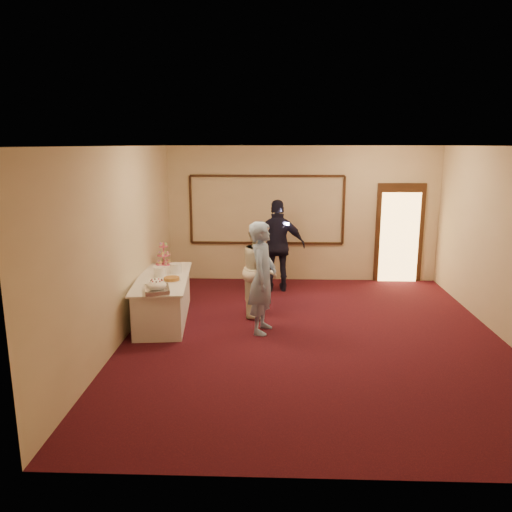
{
  "coord_description": "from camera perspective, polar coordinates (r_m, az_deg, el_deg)",
  "views": [
    {
      "loc": [
        -0.64,
        -7.57,
        3.02
      ],
      "look_at": [
        -0.94,
        0.78,
        1.15
      ],
      "focal_mm": 35.0,
      "sensor_mm": 36.0,
      "label": 1
    }
  ],
  "objects": [
    {
      "name": "plate_stack_b",
      "position": [
        9.04,
        -9.14,
        -1.39
      ],
      "size": [
        0.21,
        0.21,
        0.17
      ],
      "color": "white",
      "rests_on": "buffet_table"
    },
    {
      "name": "doorway",
      "position": [
        11.53,
        16.06,
        2.44
      ],
      "size": [
        1.05,
        0.07,
        2.2
      ],
      "color": "#2F1F0E",
      "rests_on": "floor"
    },
    {
      "name": "buffet_table",
      "position": [
        8.91,
        -10.53,
        -4.78
      ],
      "size": [
        1.1,
        2.32,
        0.77
      ],
      "color": "white",
      "rests_on": "floor"
    },
    {
      "name": "room_walls",
      "position": [
        7.66,
        6.88,
        5.06
      ],
      "size": [
        6.04,
        7.04,
        3.02
      ],
      "color": "beige",
      "rests_on": "floor"
    },
    {
      "name": "man",
      "position": [
        8.07,
        0.75,
        -2.5
      ],
      "size": [
        0.57,
        0.74,
        1.83
      ],
      "primitive_type": "imported",
      "rotation": [
        0.0,
        0.0,
        1.36
      ],
      "color": "#87A5D1",
      "rests_on": "floor"
    },
    {
      "name": "camera_flash",
      "position": [
        10.21,
        3.58,
        3.68
      ],
      "size": [
        0.08,
        0.06,
        0.05
      ],
      "primitive_type": "cube",
      "rotation": [
        0.0,
        0.0,
        0.27
      ],
      "color": "white",
      "rests_on": "guest"
    },
    {
      "name": "wall_molding",
      "position": [
        11.13,
        1.24,
        5.29
      ],
      "size": [
        3.45,
        0.04,
        1.55
      ],
      "color": "#2F1F0E",
      "rests_on": "room_walls"
    },
    {
      "name": "pavlova_tray",
      "position": [
        7.94,
        -11.26,
        -3.5
      ],
      "size": [
        0.47,
        0.55,
        0.19
      ],
      "color": "silver",
      "rests_on": "buffet_table"
    },
    {
      "name": "woman",
      "position": [
        8.9,
        0.46,
        -1.53
      ],
      "size": [
        0.72,
        0.88,
        1.69
      ],
      "primitive_type": "imported",
      "rotation": [
        0.0,
        0.0,
        1.47
      ],
      "color": "white",
      "rests_on": "floor"
    },
    {
      "name": "floor",
      "position": [
        8.17,
        6.5,
        -9.15
      ],
      "size": [
        7.0,
        7.0,
        0.0
      ],
      "primitive_type": "plane",
      "color": "#320B17",
      "rests_on": "ground"
    },
    {
      "name": "plate_stack_a",
      "position": [
        8.85,
        -10.94,
        -1.78
      ],
      "size": [
        0.21,
        0.21,
        0.17
      ],
      "color": "white",
      "rests_on": "buffet_table"
    },
    {
      "name": "tart",
      "position": [
        8.55,
        -9.61,
        -2.62
      ],
      "size": [
        0.31,
        0.31,
        0.06
      ],
      "color": "white",
      "rests_on": "buffet_table"
    },
    {
      "name": "cupcake_stand",
      "position": [
        9.72,
        -10.49,
        0.04
      ],
      "size": [
        0.32,
        0.32,
        0.47
      ],
      "color": "#D54974",
      "rests_on": "buffet_table"
    },
    {
      "name": "guest",
      "position": [
        10.39,
        2.54,
        1.17
      ],
      "size": [
        1.14,
        0.51,
        1.92
      ],
      "primitive_type": "imported",
      "rotation": [
        0.0,
        0.0,
        3.18
      ],
      "color": "black",
      "rests_on": "floor"
    }
  ]
}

